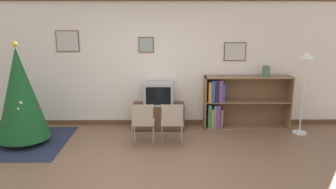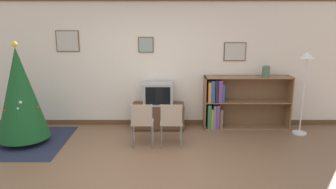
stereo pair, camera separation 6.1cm
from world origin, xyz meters
name	(u,v)px [view 2 (the right image)]	position (x,y,z in m)	size (l,w,h in m)	color
ground_plane	(145,175)	(0.00, 0.00, 0.00)	(24.00, 24.00, 0.00)	brown
wall_back	(151,63)	(0.00, 2.37, 1.35)	(9.01, 0.11, 2.70)	silver
area_rug	(26,142)	(-2.33, 1.29, 0.00)	(1.54, 1.72, 0.01)	#23283D
christmas_tree	(21,94)	(-2.33, 1.29, 0.94)	(0.94, 0.94, 1.88)	maroon
tv_console	(159,116)	(0.16, 2.07, 0.27)	(1.07, 0.46, 0.53)	#412A1A
television	(159,93)	(0.16, 2.07, 0.76)	(0.61, 0.45, 0.46)	#9E9E99
folding_chair_left	(143,122)	(-0.10, 1.10, 0.47)	(0.40, 0.40, 0.82)	tan
folding_chair_right	(172,122)	(0.42, 1.10, 0.47)	(0.40, 0.40, 0.82)	tan
bookshelf	(232,103)	(1.69, 2.14, 0.54)	(1.79, 0.36, 1.10)	olive
vase	(267,71)	(2.36, 2.08, 1.22)	(0.15, 0.15, 0.23)	#47664C
standing_lamp	(306,72)	(3.03, 1.76, 1.27)	(0.28, 0.28, 1.65)	silver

